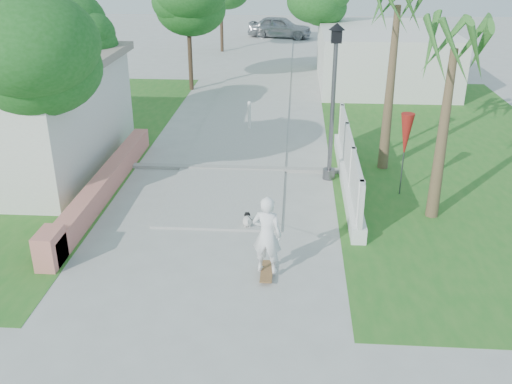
# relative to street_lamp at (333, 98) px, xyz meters

# --- Properties ---
(ground) EXTENTS (90.00, 90.00, 0.00)m
(ground) POSITION_rel_street_lamp_xyz_m (-2.90, -5.50, -2.43)
(ground) COLOR #B7B7B2
(ground) RESTS_ON ground
(path_strip) EXTENTS (3.20, 36.00, 0.06)m
(path_strip) POSITION_rel_street_lamp_xyz_m (-2.90, 14.50, -2.40)
(path_strip) COLOR #B7B7B2
(path_strip) RESTS_ON ground
(curb) EXTENTS (6.50, 0.25, 0.10)m
(curb) POSITION_rel_street_lamp_xyz_m (-2.90, 0.50, -2.38)
(curb) COLOR #999993
(curb) RESTS_ON ground
(grass_left) EXTENTS (8.00, 20.00, 0.01)m
(grass_left) POSITION_rel_street_lamp_xyz_m (-9.90, 2.50, -2.42)
(grass_left) COLOR #276B21
(grass_left) RESTS_ON ground
(grass_right) EXTENTS (8.00, 20.00, 0.01)m
(grass_right) POSITION_rel_street_lamp_xyz_m (4.10, 2.50, -2.42)
(grass_right) COLOR #276B21
(grass_right) RESTS_ON ground
(pink_wall) EXTENTS (0.45, 8.20, 0.80)m
(pink_wall) POSITION_rel_street_lamp_xyz_m (-6.20, -1.95, -2.11)
(pink_wall) COLOR tan
(pink_wall) RESTS_ON ground
(lattice_fence) EXTENTS (0.35, 7.00, 1.50)m
(lattice_fence) POSITION_rel_street_lamp_xyz_m (0.50, -0.50, -1.88)
(lattice_fence) COLOR white
(lattice_fence) RESTS_ON ground
(building_right) EXTENTS (6.00, 8.00, 2.60)m
(building_right) POSITION_rel_street_lamp_xyz_m (3.10, 12.50, -1.13)
(building_right) COLOR silver
(building_right) RESTS_ON ground
(street_lamp) EXTENTS (0.44, 0.44, 4.44)m
(street_lamp) POSITION_rel_street_lamp_xyz_m (0.00, 0.00, 0.00)
(street_lamp) COLOR #59595E
(street_lamp) RESTS_ON ground
(bollard) EXTENTS (0.14, 0.14, 1.09)m
(bollard) POSITION_rel_street_lamp_xyz_m (-2.70, 4.50, -1.84)
(bollard) COLOR white
(bollard) RESTS_ON ground
(patio_umbrella) EXTENTS (0.36, 0.36, 2.30)m
(patio_umbrella) POSITION_rel_street_lamp_xyz_m (1.90, -1.00, -0.74)
(patio_umbrella) COLOR #59595E
(patio_umbrella) RESTS_ON ground
(tree_left_near) EXTENTS (3.60, 3.60, 5.28)m
(tree_left_near) POSITION_rel_street_lamp_xyz_m (-7.38, -2.52, 1.40)
(tree_left_near) COLOR #4C3826
(tree_left_near) RESTS_ON ground
(tree_left_mid) EXTENTS (3.20, 3.20, 4.85)m
(tree_left_mid) POSITION_rel_street_lamp_xyz_m (-8.38, 2.98, 1.07)
(tree_left_mid) COLOR #4C3826
(tree_left_mid) RESTS_ON ground
(tree_path_left) EXTENTS (3.40, 3.40, 5.23)m
(tree_path_left) POSITION_rel_street_lamp_xyz_m (-5.88, 10.48, 1.39)
(tree_path_left) COLOR #4C3826
(tree_path_left) RESTS_ON ground
(tree_path_right) EXTENTS (3.00, 3.00, 4.79)m
(tree_path_right) POSITION_rel_street_lamp_xyz_m (0.32, 14.48, 1.07)
(tree_path_right) COLOR #4C3826
(tree_path_right) RESTS_ON ground
(palm_far) EXTENTS (1.80, 1.80, 5.30)m
(palm_far) POSITION_rel_street_lamp_xyz_m (1.70, 1.00, 2.06)
(palm_far) COLOR brown
(palm_far) RESTS_ON ground
(palm_near) EXTENTS (1.80, 1.80, 4.70)m
(palm_near) POSITION_rel_street_lamp_xyz_m (2.50, -2.30, 1.53)
(palm_near) COLOR brown
(palm_near) RESTS_ON ground
(skateboarder) EXTENTS (0.92, 2.76, 1.80)m
(skateboarder) POSITION_rel_street_lamp_xyz_m (-1.80, -4.67, -1.62)
(skateboarder) COLOR olive
(skateboarder) RESTS_ON ground
(dog) EXTENTS (0.26, 0.51, 0.35)m
(dog) POSITION_rel_street_lamp_xyz_m (-2.13, -3.25, -2.24)
(dog) COLOR silver
(dog) RESTS_ON ground
(parked_car) EXTENTS (4.69, 2.53, 1.52)m
(parked_car) POSITION_rel_street_lamp_xyz_m (-2.24, 26.05, -1.67)
(parked_car) COLOR #B4B6BD
(parked_car) RESTS_ON ground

